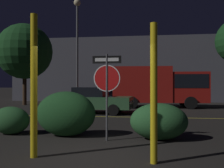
{
  "coord_description": "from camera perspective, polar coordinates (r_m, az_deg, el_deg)",
  "views": [
    {
      "loc": [
        1.2,
        -5.36,
        1.63
      ],
      "look_at": [
        -0.19,
        5.2,
        1.67
      ],
      "focal_mm": 40.0,
      "sensor_mm": 36.0,
      "label": 1
    }
  ],
  "objects": [
    {
      "name": "ground_plane",
      "position": [
        5.73,
        -5.15,
        -16.75
      ],
      "size": [
        260.0,
        260.0,
        0.0
      ],
      "primitive_type": "plane",
      "color": "black"
    },
    {
      "name": "road_center_stripe",
      "position": [
        12.77,
        2.05,
        -7.51
      ],
      "size": [
        40.53,
        0.12,
        0.01
      ],
      "primitive_type": "cube",
      "color": "gold",
      "rests_on": "ground_plane"
    },
    {
      "name": "stop_sign",
      "position": [
        7.28,
        -1.19,
        0.98
      ],
      "size": [
        0.85,
        0.06,
        2.54
      ],
      "rotation": [
        0.0,
        0.0,
        -0.02
      ],
      "color": "#4C4C51",
      "rests_on": "ground_plane"
    },
    {
      "name": "yellow_pole_left",
      "position": [
        5.88,
        -17.41,
        -0.34
      ],
      "size": [
        0.15,
        0.15,
        3.23
      ],
      "primitive_type": "cylinder",
      "color": "yellow",
      "rests_on": "ground_plane"
    },
    {
      "name": "yellow_pole_right",
      "position": [
        5.25,
        9.54,
        -2.05
      ],
      "size": [
        0.15,
        0.15,
        2.92
      ],
      "primitive_type": "cylinder",
      "color": "yellow",
      "rests_on": "ground_plane"
    },
    {
      "name": "hedge_bush_1",
      "position": [
        8.98,
        -22.17,
        -7.7
      ],
      "size": [
        1.29,
        0.85,
        0.91
      ],
      "primitive_type": "ellipsoid",
      "color": "#285B2D",
      "rests_on": "ground_plane"
    },
    {
      "name": "hedge_bush_2",
      "position": [
        8.11,
        -10.5,
        -6.7
      ],
      "size": [
        1.9,
        1.13,
        1.42
      ],
      "primitive_type": "ellipsoid",
      "color": "#1E4C23",
      "rests_on": "ground_plane"
    },
    {
      "name": "hedge_bush_3",
      "position": [
        7.61,
        10.64,
        -8.41
      ],
      "size": [
        1.7,
        1.05,
        1.09
      ],
      "primitive_type": "ellipsoid",
      "color": "#285B2D",
      "rests_on": "ground_plane"
    },
    {
      "name": "passing_car_2",
      "position": [
        14.41,
        -4.48,
        -3.73
      ],
      "size": [
        4.65,
        2.18,
        1.49
      ],
      "rotation": [
        0.0,
        0.0,
        -1.65
      ],
      "color": "#335B38",
      "rests_on": "ground_plane"
    },
    {
      "name": "delivery_truck",
      "position": [
        18.32,
        11.03,
        -0.27
      ],
      "size": [
        6.67,
        2.64,
        2.91
      ],
      "rotation": [
        0.0,
        0.0,
        -1.53
      ],
      "color": "maroon",
      "rests_on": "ground_plane"
    },
    {
      "name": "street_lamp",
      "position": [
        18.65,
        -7.95,
        11.16
      ],
      "size": [
        0.51,
        0.51,
        7.87
      ],
      "color": "#4C4C51",
      "rests_on": "ground_plane"
    },
    {
      "name": "tree_1",
      "position": [
        21.66,
        -19.34,
        7.0
      ],
      "size": [
        4.49,
        4.49,
        6.59
      ],
      "color": "#422D1E",
      "rests_on": "ground_plane"
    },
    {
      "name": "building_backdrop",
      "position": [
        26.33,
        8.16,
        3.16
      ],
      "size": [
        27.57,
        4.6,
        6.34
      ],
      "primitive_type": "cube",
      "color": "#4C4C56",
      "rests_on": "ground_plane"
    }
  ]
}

